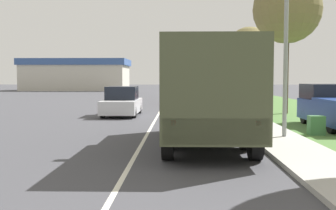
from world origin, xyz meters
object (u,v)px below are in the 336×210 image
Objects in this scene: car_second_ahead at (184,95)px; car_third_ahead at (184,90)px; car_nearest_ahead at (122,102)px; lamp_post at (280,18)px; military_truck at (206,90)px; pickup_truck at (336,107)px.

car_third_ahead is (0.08, 12.19, 0.07)m from car_second_ahead.
lamp_post is (6.53, -9.12, 3.38)m from car_nearest_ahead.
lamp_post reaches higher than car_second_ahead.
car_second_ahead is at bearing 98.42° from lamp_post.
military_truck is 1.85× the size of car_third_ahead.
car_nearest_ahead is at bearing 125.59° from lamp_post.
lamp_post reaches higher than car_nearest_ahead.
car_nearest_ahead is 11.28m from pickup_truck.
car_third_ahead is at bearing 95.08° from lamp_post.
car_third_ahead is 32.10m from lamp_post.
lamp_post is (2.90, -19.61, 3.40)m from car_second_ahead.
pickup_truck is (6.14, -16.12, 0.18)m from car_second_ahead.
pickup_truck is (9.77, -5.63, 0.15)m from car_nearest_ahead.
lamp_post is (2.83, -31.80, 3.33)m from car_third_ahead.
car_third_ahead is at bearing 102.09° from pickup_truck.
car_third_ahead is (-0.30, 33.12, -0.97)m from military_truck.
car_nearest_ahead is at bearing -99.27° from car_third_ahead.
military_truck reaches higher than car_second_ahead.
military_truck is at bearing -89.48° from car_third_ahead.
pickup_truck is at bearing -29.97° from car_nearest_ahead.
car_third_ahead is 0.76× the size of pickup_truck.
car_second_ahead is (3.62, 10.49, -0.03)m from car_nearest_ahead.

